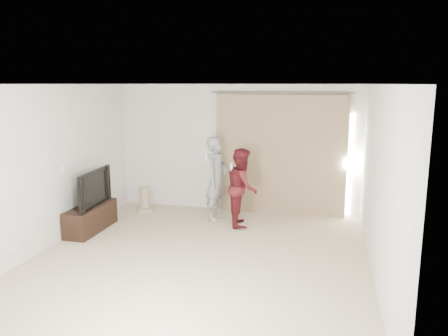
{
  "coord_description": "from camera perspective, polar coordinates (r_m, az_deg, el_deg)",
  "views": [
    {
      "loc": [
        1.81,
        -5.94,
        2.61
      ],
      "look_at": [
        0.1,
        1.2,
        1.18
      ],
      "focal_mm": 35.0,
      "sensor_mm": 36.0,
      "label": 1
    }
  ],
  "objects": [
    {
      "name": "ceiling",
      "position": [
        6.22,
        -3.58,
        10.88
      ],
      "size": [
        5.0,
        5.5,
        0.01
      ],
      "primitive_type": "cube",
      "color": "silver",
      "rests_on": "wall_back"
    },
    {
      "name": "curtain",
      "position": [
        8.78,
        7.41,
        1.68
      ],
      "size": [
        2.8,
        0.11,
        2.46
      ],
      "color": "#907C58",
      "rests_on": "ground"
    },
    {
      "name": "wall_back",
      "position": [
        8.98,
        1.66,
        2.59
      ],
      "size": [
        5.0,
        0.04,
        2.6
      ],
      "primitive_type": "cube",
      "color": "silver",
      "rests_on": "ground"
    },
    {
      "name": "scratching_post",
      "position": [
        9.27,
        -10.31,
        -4.29
      ],
      "size": [
        0.37,
        0.37,
        0.49
      ],
      "color": "#C4B286",
      "rests_on": "ground"
    },
    {
      "name": "tv_console",
      "position": [
        8.24,
        -16.98,
        -6.27
      ],
      "size": [
        0.42,
        1.21,
        0.46
      ],
      "primitive_type": "cube",
      "color": "black",
      "rests_on": "ground"
    },
    {
      "name": "wall_left",
      "position": [
        7.46,
        -22.14,
        0.05
      ],
      "size": [
        0.04,
        5.5,
        2.6
      ],
      "color": "silver",
      "rests_on": "ground"
    },
    {
      "name": "tv",
      "position": [
        8.1,
        -17.2,
        -2.5
      ],
      "size": [
        0.21,
        1.14,
        0.65
      ],
      "primitive_type": "imported",
      "rotation": [
        0.0,
        0.0,
        1.63
      ],
      "color": "black",
      "rests_on": "tv_console"
    },
    {
      "name": "floor",
      "position": [
        6.74,
        -3.31,
        -11.81
      ],
      "size": [
        5.5,
        5.5,
        0.0
      ],
      "primitive_type": "plane",
      "color": "#C5B394",
      "rests_on": "ground"
    },
    {
      "name": "person_man",
      "position": [
        8.4,
        -0.95,
        -1.4
      ],
      "size": [
        0.52,
        0.66,
        1.62
      ],
      "color": "gray",
      "rests_on": "ground"
    },
    {
      "name": "person_woman",
      "position": [
        8.08,
        2.38,
        -2.49
      ],
      "size": [
        0.7,
        0.81,
        1.45
      ],
      "color": "#501419",
      "rests_on": "ground"
    }
  ]
}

